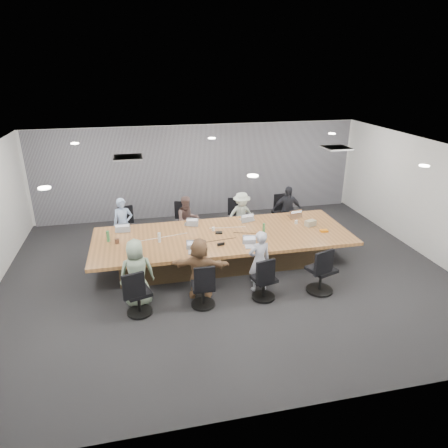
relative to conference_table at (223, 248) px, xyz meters
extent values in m
cube|color=#272729|center=(0.00, -0.50, -0.40)|extent=(10.00, 8.00, 0.00)
cube|color=white|center=(0.00, -0.50, 2.40)|extent=(10.00, 8.00, 0.00)
cube|color=silver|center=(0.00, 3.50, 1.00)|extent=(10.00, 0.00, 2.80)
cube|color=silver|center=(0.00, -4.50, 1.00)|extent=(10.00, 0.00, 2.80)
cube|color=silver|center=(5.00, -0.50, 1.00)|extent=(0.00, 8.00, 2.80)
cube|color=gray|center=(0.00, 3.42, 1.00)|extent=(9.80, 0.04, 2.80)
cube|color=#453421|center=(0.00, 0.00, -0.07)|extent=(4.80, 1.40, 0.66)
cube|color=#AD713C|center=(0.00, 0.00, 0.30)|extent=(6.00, 2.20, 0.08)
imported|color=#99B3E2|center=(-2.31, 1.35, 0.28)|extent=(0.50, 0.33, 1.36)
cube|color=#B2B2B7|center=(-2.31, 0.80, 0.35)|extent=(0.37, 0.26, 0.02)
imported|color=brown|center=(-0.67, 1.35, 0.25)|extent=(0.70, 0.59, 1.30)
cube|color=#B2B2B7|center=(-0.67, 0.80, 0.35)|extent=(0.33, 0.26, 0.02)
imported|color=beige|center=(0.80, 1.35, 0.25)|extent=(0.90, 0.58, 1.31)
cube|color=#B2B2B7|center=(0.80, 0.80, 0.35)|extent=(0.39, 0.30, 0.02)
imported|color=#22242B|center=(2.10, 1.35, 0.30)|extent=(0.86, 0.48, 1.39)
cube|color=#8C6647|center=(2.10, 0.80, 0.35)|extent=(0.38, 0.29, 0.02)
imported|color=#8DA388|center=(-2.01, -1.35, 0.29)|extent=(0.71, 0.50, 1.38)
cube|color=#8C6647|center=(-2.01, -0.80, 0.35)|extent=(0.32, 0.24, 0.02)
imported|color=brown|center=(-0.78, -1.35, 0.25)|extent=(1.26, 0.67, 1.29)
cube|color=#B2B2B7|center=(-0.78, -0.80, 0.35)|extent=(0.33, 0.24, 0.02)
imported|color=#AFB1C2|center=(0.47, -1.35, 0.27)|extent=(0.53, 0.39, 1.35)
cube|color=#B2B2B7|center=(0.47, -0.80, 0.35)|extent=(0.32, 0.25, 0.02)
cylinder|color=#3E8047|center=(-2.61, 0.18, 0.47)|extent=(0.09, 0.09, 0.26)
cylinder|color=#3E8047|center=(0.98, -0.06, 0.45)|extent=(0.08, 0.08, 0.22)
cylinder|color=silver|center=(-1.49, -0.10, 0.45)|extent=(0.07, 0.07, 0.22)
cylinder|color=white|center=(-0.18, 0.28, 0.39)|extent=(0.10, 0.10, 0.09)
cylinder|color=white|center=(1.94, 0.28, 0.38)|extent=(0.09, 0.09, 0.09)
cylinder|color=brown|center=(-2.42, 0.03, 0.40)|extent=(0.11, 0.11, 0.11)
cube|color=black|center=(-0.55, -0.32, 0.35)|extent=(0.16, 0.11, 0.03)
cube|color=black|center=(-0.08, 0.10, 0.36)|extent=(0.18, 0.14, 0.03)
cube|color=black|center=(-0.17, -0.57, 0.37)|extent=(0.17, 0.07, 0.06)
cube|color=tan|center=(2.23, 0.08, 0.41)|extent=(0.30, 0.24, 0.14)
cube|color=orange|center=(2.40, -0.33, 0.36)|extent=(0.19, 0.14, 0.04)
camera|label=1|loc=(-1.82, -8.39, 4.08)|focal=32.00mm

